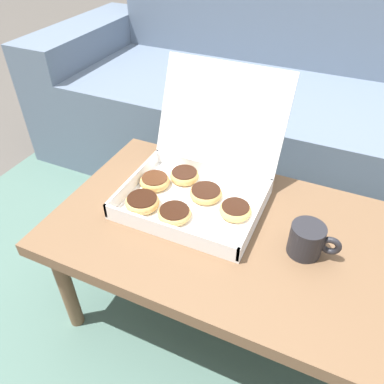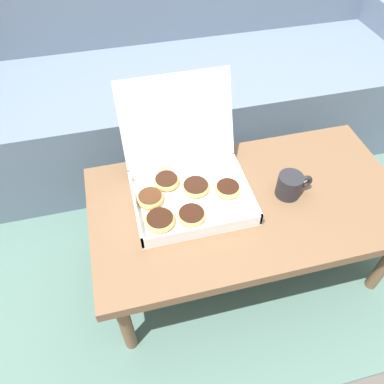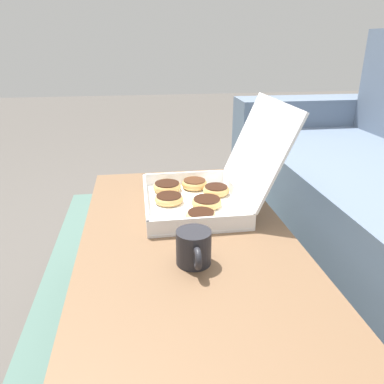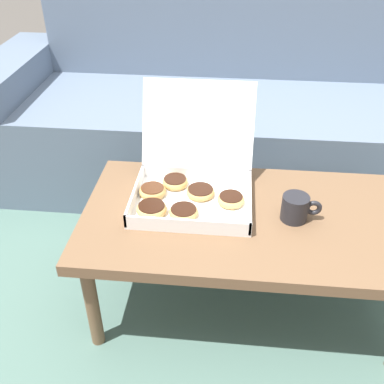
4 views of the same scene
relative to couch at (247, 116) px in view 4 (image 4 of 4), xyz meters
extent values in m
plane|color=#514C47|center=(0.00, -0.83, -0.33)|extent=(12.00, 12.00, 0.00)
cube|color=#4C6B60|center=(0.00, -0.53, -0.32)|extent=(2.70, 1.89, 0.01)
cube|color=slate|center=(0.00, -0.15, -0.10)|extent=(2.10, 0.65, 0.46)
cube|color=slate|center=(0.00, 0.27, 0.16)|extent=(2.10, 0.20, 0.97)
cube|color=slate|center=(-1.17, -0.05, -0.02)|extent=(0.24, 0.85, 0.61)
cube|color=brown|center=(0.00, -0.93, 0.07)|extent=(1.09, 0.59, 0.04)
cylinder|color=brown|center=(-0.49, -1.16, -0.14)|extent=(0.04, 0.04, 0.37)
cylinder|color=brown|center=(-0.49, -0.70, -0.14)|extent=(0.04, 0.04, 0.37)
cylinder|color=brown|center=(0.49, -0.70, -0.14)|extent=(0.04, 0.04, 0.37)
cube|color=white|center=(-0.19, -0.89, 0.09)|extent=(0.39, 0.31, 0.01)
cube|color=white|center=(-0.19, -1.04, 0.12)|extent=(0.39, 0.01, 0.04)
cube|color=white|center=(-0.19, -0.74, 0.12)|extent=(0.39, 0.01, 0.04)
cube|color=white|center=(-0.38, -0.89, 0.12)|extent=(0.01, 0.31, 0.04)
cube|color=white|center=(0.00, -0.89, 0.12)|extent=(0.01, 0.31, 0.04)
cube|color=white|center=(-0.19, -0.68, 0.28)|extent=(0.39, 0.13, 0.29)
torus|color=tan|center=(-0.32, -0.96, 0.11)|extent=(0.10, 0.10, 0.03)
cylinder|color=black|center=(-0.32, -0.96, 0.12)|extent=(0.09, 0.09, 0.01)
torus|color=tan|center=(-0.21, -0.96, 0.11)|extent=(0.09, 0.09, 0.03)
cylinder|color=black|center=(-0.21, -0.96, 0.12)|extent=(0.08, 0.08, 0.01)
torus|color=tan|center=(-0.17, -0.85, 0.11)|extent=(0.10, 0.10, 0.03)
cylinder|color=black|center=(-0.17, -0.85, 0.11)|extent=(0.09, 0.09, 0.01)
torus|color=tan|center=(-0.06, -0.88, 0.11)|extent=(0.09, 0.09, 0.03)
cylinder|color=black|center=(-0.06, -0.88, 0.12)|extent=(0.08, 0.08, 0.01)
torus|color=tan|center=(-0.33, -0.86, 0.11)|extent=(0.09, 0.09, 0.03)
cylinder|color=#472614|center=(-0.33, -0.86, 0.12)|extent=(0.08, 0.08, 0.01)
torus|color=tan|center=(-0.26, -0.79, 0.11)|extent=(0.09, 0.09, 0.03)
cylinder|color=black|center=(-0.26, -0.79, 0.12)|extent=(0.08, 0.08, 0.01)
cylinder|color=#232328|center=(0.14, -0.93, 0.13)|extent=(0.09, 0.09, 0.09)
torus|color=#232328|center=(0.20, -0.93, 0.13)|extent=(0.05, 0.02, 0.05)
camera|label=1|loc=(0.15, -1.64, 0.81)|focal=35.00mm
camera|label=2|loc=(-0.39, -1.70, 1.07)|focal=35.00mm
camera|label=3|loc=(0.92, -1.05, 0.59)|focal=35.00mm
camera|label=4|loc=(-0.07, -2.10, 0.98)|focal=42.00mm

